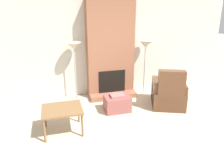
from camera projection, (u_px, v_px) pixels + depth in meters
The scene contains 7 objects.
wall_back at pixel (108, 48), 6.09m from camera, with size 7.20×0.06×2.60m, color beige.
fireplace at pixel (110, 51), 5.91m from camera, with size 1.27×0.65×2.60m.
ottoman at pixel (117, 103), 5.29m from camera, with size 0.60×0.44×0.43m.
armchair at pixel (168, 94), 5.49m from camera, with size 1.06×1.14×1.03m.
side_table at pixel (62, 111), 4.35m from camera, with size 0.79×0.65×0.52m.
floor_lamp_left at pixel (74, 49), 5.51m from camera, with size 0.37×0.37×1.56m.
floor_lamp_right at pixel (146, 47), 6.03m from camera, with size 0.37×0.37×1.52m.
Camera 1 is at (-1.52, -2.98, 2.54)m, focal length 35.00 mm.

